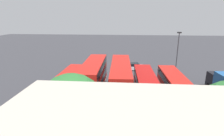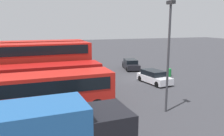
{
  "view_description": "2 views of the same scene",
  "coord_description": "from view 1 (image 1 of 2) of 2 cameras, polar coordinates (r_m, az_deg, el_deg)",
  "views": [
    {
      "loc": [
        -0.72,
        35.13,
        10.67
      ],
      "look_at": [
        1.86,
        3.76,
        1.5
      ],
      "focal_mm": 28.86,
      "sensor_mm": 36.0,
      "label": 1
    },
    {
      "loc": [
        -23.58,
        11.73,
        6.41
      ],
      "look_at": [
        1.9,
        3.11,
        1.2
      ],
      "focal_mm": 36.31,
      "sensor_mm": 36.0,
      "label": 2
    }
  ],
  "objects": [
    {
      "name": "tree_rightmost",
      "position": [
        14.21,
        -12.66,
        -11.88
      ],
      "size": [
        5.11,
        5.11,
        6.63
      ],
      "color": "#4C3823",
      "rests_on": "ground"
    },
    {
      "name": "ground_plane",
      "position": [
        36.72,
        3.38,
        -0.68
      ],
      "size": [
        140.0,
        140.0,
        0.0
      ],
      "primitive_type": "plane",
      "color": "#38383D"
    },
    {
      "name": "bus_single_deck_second",
      "position": [
        25.28,
        10.61,
        -5.03
      ],
      "size": [
        2.89,
        11.06,
        2.95
      ],
      "color": "#B71411",
      "rests_on": "ground"
    },
    {
      "name": "bus_double_decker_fourth",
      "position": [
        25.26,
        -5.84,
        -2.85
      ],
      "size": [
        2.72,
        10.81,
        4.55
      ],
      "color": "red",
      "rests_on": "ground"
    },
    {
      "name": "car_small_green",
      "position": [
        36.95,
        6.64,
        0.47
      ],
      "size": [
        4.45,
        2.44,
        1.43
      ],
      "color": "silver",
      "rests_on": "ground"
    },
    {
      "name": "bus_single_deck_fifth",
      "position": [
        25.86,
        -13.73,
        -4.74
      ],
      "size": [
        2.76,
        10.84,
        2.95
      ],
      "color": "red",
      "rests_on": "ground"
    },
    {
      "name": "car_hatchback_silver",
      "position": [
        38.23,
        -5.66,
        1.04
      ],
      "size": [
        4.52,
        2.58,
        1.43
      ],
      "color": "black",
      "rests_on": "ground"
    },
    {
      "name": "bus_single_deck_near_end",
      "position": [
        25.52,
        19.41,
        -5.5
      ],
      "size": [
        2.9,
        11.78,
        2.95
      ],
      "color": "red",
      "rests_on": "ground"
    },
    {
      "name": "lamp_post_tall",
      "position": [
        34.09,
        20.05,
        5.13
      ],
      "size": [
        0.7,
        0.3,
        8.0
      ],
      "color": "#38383D",
      "rests_on": "ground"
    },
    {
      "name": "bus_double_decker_third",
      "position": [
        24.34,
        2.76,
        -3.52
      ],
      "size": [
        3.03,
        11.94,
        4.55
      ],
      "color": "red",
      "rests_on": "ground"
    },
    {
      "name": "waste_bin_yellow",
      "position": [
        40.33,
        3.02,
        1.57
      ],
      "size": [
        0.6,
        0.6,
        0.95
      ],
      "primitive_type": "cylinder",
      "color": "#197F33",
      "rests_on": "ground"
    }
  ]
}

